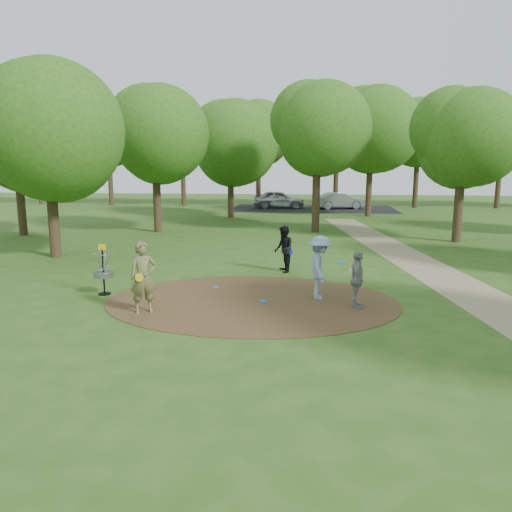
# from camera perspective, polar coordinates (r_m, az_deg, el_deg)

# --- Properties ---
(ground) EXTENTS (100.00, 100.00, 0.00)m
(ground) POSITION_cam_1_polar(r_m,az_deg,el_deg) (14.34, -0.50, -5.20)
(ground) COLOR #2D5119
(ground) RESTS_ON ground
(dirt_clearing) EXTENTS (8.40, 8.40, 0.02)m
(dirt_clearing) POSITION_cam_1_polar(r_m,az_deg,el_deg) (14.34, -0.50, -5.16)
(dirt_clearing) COLOR #47301C
(dirt_clearing) RESTS_ON ground
(footpath) EXTENTS (7.55, 39.89, 0.01)m
(footpath) POSITION_cam_1_polar(r_m,az_deg,el_deg) (16.93, 22.81, -3.57)
(footpath) COLOR #8C7A5B
(footpath) RESTS_ON ground
(parking_lot) EXTENTS (14.00, 8.00, 0.01)m
(parking_lot) POSITION_cam_1_polar(r_m,az_deg,el_deg) (43.89, 6.54, 5.41)
(parking_lot) COLOR black
(parking_lot) RESTS_ON ground
(player_observer_with_disc) EXTENTS (0.83, 0.72, 1.91)m
(player_observer_with_disc) POSITION_cam_1_polar(r_m,az_deg,el_deg) (13.36, -12.75, -2.42)
(player_observer_with_disc) COLOR brown
(player_observer_with_disc) RESTS_ON ground
(player_throwing_with_disc) EXTENTS (1.12, 1.24, 1.86)m
(player_throwing_with_disc) POSITION_cam_1_polar(r_m,az_deg,el_deg) (14.51, 7.30, -1.32)
(player_throwing_with_disc) COLOR #819AC1
(player_throwing_with_disc) RESTS_ON ground
(player_walking_with_disc) EXTENTS (0.81, 0.94, 1.68)m
(player_walking_with_disc) POSITION_cam_1_polar(r_m,az_deg,el_deg) (18.00, 3.18, 0.78)
(player_walking_with_disc) COLOR black
(player_walking_with_disc) RESTS_ON ground
(player_waiting_with_disc) EXTENTS (0.52, 0.98, 1.60)m
(player_waiting_with_disc) POSITION_cam_1_polar(r_m,az_deg,el_deg) (13.78, 11.47, -2.65)
(player_waiting_with_disc) COLOR gray
(player_waiting_with_disc) RESTS_ON ground
(disc_ground_cyan) EXTENTS (0.22, 0.22, 0.02)m
(disc_ground_cyan) POSITION_cam_1_polar(r_m,az_deg,el_deg) (15.89, -4.67, -3.56)
(disc_ground_cyan) COLOR #177BBE
(disc_ground_cyan) RESTS_ON dirt_clearing
(disc_ground_blue) EXTENTS (0.22, 0.22, 0.02)m
(disc_ground_blue) POSITION_cam_1_polar(r_m,az_deg,el_deg) (14.25, 0.81, -5.18)
(disc_ground_blue) COLOR blue
(disc_ground_blue) RESTS_ON dirt_clearing
(car_left) EXTENTS (4.68, 2.24, 1.54)m
(car_left) POSITION_cam_1_polar(r_m,az_deg,el_deg) (44.15, 2.63, 6.50)
(car_left) COLOR #B4B9BD
(car_left) RESTS_ON ground
(car_right) EXTENTS (4.58, 2.73, 1.42)m
(car_right) POSITION_cam_1_polar(r_m,az_deg,el_deg) (43.83, 9.53, 6.26)
(car_right) COLOR #94959B
(car_right) RESTS_ON ground
(disc_golf_basket) EXTENTS (0.63, 0.63, 1.54)m
(disc_golf_basket) POSITION_cam_1_polar(r_m,az_deg,el_deg) (15.56, -17.08, -1.10)
(disc_golf_basket) COLOR black
(disc_golf_basket) RESTS_ON ground
(tree_ring) EXTENTS (36.67, 45.62, 9.18)m
(tree_ring) POSITION_cam_1_polar(r_m,az_deg,el_deg) (22.26, 6.40, 13.86)
(tree_ring) COLOR #332316
(tree_ring) RESTS_ON ground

